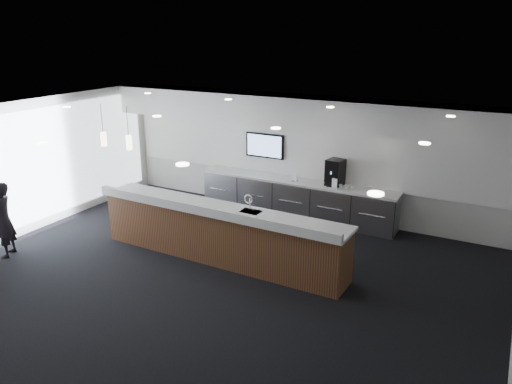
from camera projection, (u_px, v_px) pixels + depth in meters
The scene contains 23 objects.
ground at pixel (217, 278), 9.42m from camera, with size 10.00×10.00×0.00m, color black.
ceiling at pixel (213, 120), 8.48m from camera, with size 10.00×8.00×0.02m, color black.
back_wall at pixel (303, 155), 12.30m from camera, with size 10.00×0.02×3.00m, color silver.
left_wall at pixel (27, 168), 11.20m from camera, with size 0.02×8.00×3.00m, color silver.
soffit_bulkhead at pixel (296, 111), 11.56m from camera, with size 10.00×0.90×0.70m, color white.
alcove_panel at pixel (302, 151), 12.24m from camera, with size 9.80×0.06×1.40m, color white.
window_blinds_wall at pixel (28, 168), 11.18m from camera, with size 0.04×7.36×2.55m, color silver.
back_credenza at pixel (296, 198), 12.32m from camera, with size 5.06×0.66×0.95m.
wall_tv at pixel (265, 146), 12.62m from camera, with size 1.05×0.08×0.62m.
pendant_left at pixel (138, 140), 10.46m from camera, with size 0.12×0.12×0.30m, color #FFF0C6.
pendant_right at pixel (113, 137), 10.78m from camera, with size 0.12×0.12×0.30m, color #FFF0C6.
ceiling_can_lights at pixel (213, 122), 8.49m from camera, with size 7.00×5.00×0.02m, color white, non-canonical shape.
service_counter at pixel (220, 233), 10.01m from camera, with size 5.43×1.00×1.49m.
coffee_machine at pixel (335, 172), 11.70m from camera, with size 0.41×0.51×0.62m.
info_sign_left at pixel (294, 177), 12.05m from camera, with size 0.15×0.02×0.20m, color white.
info_sign_right at pixel (334, 183), 11.56m from camera, with size 0.17×0.02×0.23m, color white.
lounge_guest at pixel (3, 220), 10.12m from camera, with size 0.57×0.38×1.57m, color black.
cup_0 at pixel (352, 188), 11.45m from camera, with size 0.09×0.09×0.08m, color white.
cup_1 at pixel (346, 187), 11.52m from camera, with size 0.09×0.09×0.08m, color white.
cup_2 at pixel (341, 186), 11.58m from camera, with size 0.09×0.09×0.08m, color white.
cup_3 at pixel (335, 185), 11.64m from camera, with size 0.09×0.09×0.08m, color white.
cup_4 at pixel (329, 184), 11.70m from camera, with size 0.09×0.09×0.08m, color white.
cup_5 at pixel (324, 183), 11.77m from camera, with size 0.09×0.09×0.08m, color white.
Camera 1 is at (4.64, -7.08, 4.50)m, focal length 35.00 mm.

